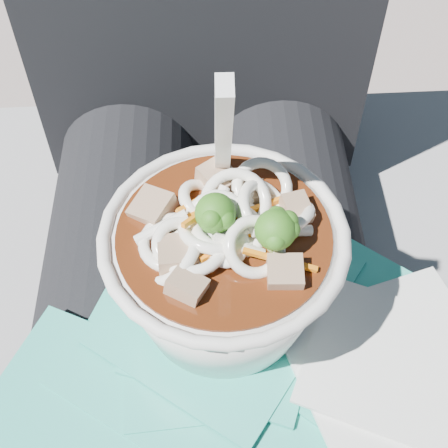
{
  "coord_description": "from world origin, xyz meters",
  "views": [
    {
      "loc": [
        0.0,
        -0.26,
        1.04
      ],
      "look_at": [
        0.01,
        -0.02,
        0.73
      ],
      "focal_mm": 50.0,
      "sensor_mm": 36.0,
      "label": 1
    }
  ],
  "objects_px": {
    "plastic_bag": "(237,340)",
    "udon_bowl": "(224,262)",
    "person_body": "(206,239)",
    "lap": "(208,336)",
    "stone_ledge": "(210,343)"
  },
  "relations": [
    {
      "from": "plastic_bag",
      "to": "udon_bowl",
      "type": "bearing_deg",
      "value": 107.95
    },
    {
      "from": "udon_bowl",
      "to": "person_body",
      "type": "bearing_deg",
      "value": 96.91
    },
    {
      "from": "udon_bowl",
      "to": "lap",
      "type": "bearing_deg",
      "value": 123.41
    },
    {
      "from": "stone_ledge",
      "to": "person_body",
      "type": "xyz_separation_m",
      "value": [
        0.0,
        -0.06,
        0.33
      ]
    },
    {
      "from": "stone_ledge",
      "to": "plastic_bag",
      "type": "bearing_deg",
      "value": -83.58
    },
    {
      "from": "lap",
      "to": "udon_bowl",
      "type": "relative_size",
      "value": 2.3
    },
    {
      "from": "person_body",
      "to": "lap",
      "type": "bearing_deg",
      "value": -90.0
    },
    {
      "from": "plastic_bag",
      "to": "person_body",
      "type": "bearing_deg",
      "value": 99.04
    },
    {
      "from": "lap",
      "to": "plastic_bag",
      "type": "bearing_deg",
      "value": -64.69
    },
    {
      "from": "person_body",
      "to": "udon_bowl",
      "type": "distance_m",
      "value": 0.17
    },
    {
      "from": "person_body",
      "to": "udon_bowl",
      "type": "xyz_separation_m",
      "value": [
        0.01,
        -0.11,
        0.13
      ]
    },
    {
      "from": "person_body",
      "to": "plastic_bag",
      "type": "distance_m",
      "value": 0.15
    },
    {
      "from": "plastic_bag",
      "to": "udon_bowl",
      "type": "height_order",
      "value": "udon_bowl"
    },
    {
      "from": "stone_ledge",
      "to": "person_body",
      "type": "bearing_deg",
      "value": -90.0
    },
    {
      "from": "person_body",
      "to": "plastic_bag",
      "type": "xyz_separation_m",
      "value": [
        0.02,
        -0.14,
        0.06
      ]
    }
  ]
}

